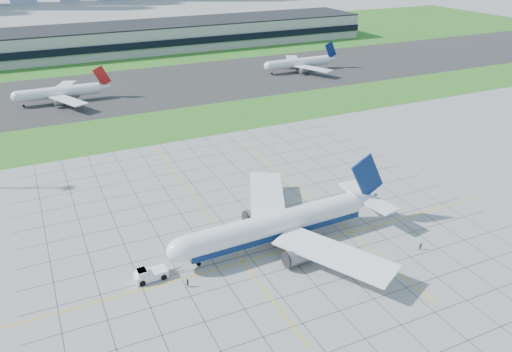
% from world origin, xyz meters
% --- Properties ---
extents(ground, '(1400.00, 1400.00, 0.00)m').
position_xyz_m(ground, '(0.00, 0.00, 0.00)').
color(ground, '#9C9C96').
rests_on(ground, ground).
extents(grass_median, '(700.00, 35.00, 0.04)m').
position_xyz_m(grass_median, '(0.00, 90.00, 0.02)').
color(grass_median, '#2D7321').
rests_on(grass_median, ground).
extents(asphalt_taxiway, '(700.00, 75.00, 0.04)m').
position_xyz_m(asphalt_taxiway, '(0.00, 145.00, 0.03)').
color(asphalt_taxiway, '#383838').
rests_on(asphalt_taxiway, ground).
extents(grass_far, '(700.00, 145.00, 0.04)m').
position_xyz_m(grass_far, '(0.00, 255.00, 0.02)').
color(grass_far, '#2D7321').
rests_on(grass_far, ground).
extents(apron_markings, '(120.00, 130.00, 0.03)m').
position_xyz_m(apron_markings, '(0.43, 11.09, 0.02)').
color(apron_markings, '#474744').
rests_on(apron_markings, ground).
extents(terminal, '(260.00, 43.00, 15.80)m').
position_xyz_m(terminal, '(40.00, 229.87, 7.89)').
color(terminal, '#B7B7B2').
rests_on(terminal, ground).
extents(airliner, '(55.78, 56.48, 17.55)m').
position_xyz_m(airliner, '(0.07, 1.53, 4.80)').
color(airliner, white).
rests_on(airliner, ground).
extents(pushback_tug, '(9.82, 3.63, 2.72)m').
position_xyz_m(pushback_tug, '(-29.91, 0.78, 1.21)').
color(pushback_tug, white).
rests_on(pushback_tug, ground).
extents(crew_near, '(0.82, 0.77, 1.88)m').
position_xyz_m(crew_near, '(-23.57, -4.95, 0.94)').
color(crew_near, black).
rests_on(crew_near, ground).
extents(crew_far, '(0.97, 0.83, 1.74)m').
position_xyz_m(crew_far, '(27.94, -14.68, 0.87)').
color(crew_far, '#29271B').
rests_on(crew_far, ground).
extents(distant_jet_1, '(38.36, 42.66, 14.08)m').
position_xyz_m(distant_jet_1, '(-32.99, 136.73, 4.49)').
color(distant_jet_1, white).
rests_on(distant_jet_1, ground).
extents(distant_jet_2, '(40.53, 42.66, 14.08)m').
position_xyz_m(distant_jet_2, '(85.45, 141.23, 4.49)').
color(distant_jet_2, white).
rests_on(distant_jet_2, ground).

